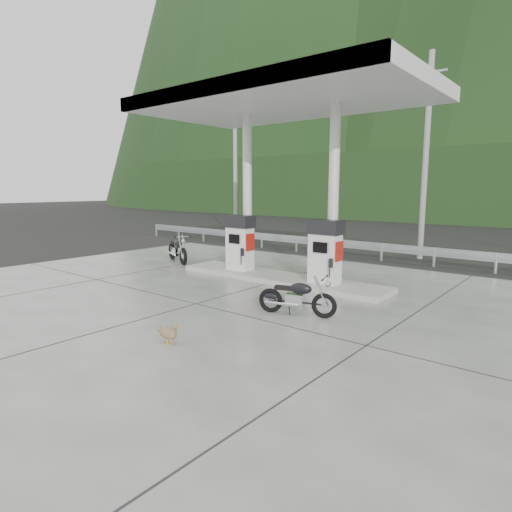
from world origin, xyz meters
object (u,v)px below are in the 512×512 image
Objects in this scene: gas_pump_right at (325,252)px; duck at (168,334)px; gas_pump_left at (240,243)px; motorcycle_right at (297,298)px; motorcycle_left at (177,250)px.

duck is at bearing -90.08° from gas_pump_right.
gas_pump_left is 4.91m from motorcycle_right.
motorcycle_right is at bearing -33.73° from gas_pump_left.
gas_pump_left is 1.00× the size of gas_pump_right.
motorcycle_right is at bearing 70.15° from duck.
gas_pump_left is 3.20m from gas_pump_right.
motorcycle_right is (0.85, -2.70, -0.65)m from gas_pump_right.
motorcycle_right is at bearing -72.55° from gas_pump_right.
gas_pump_right is at bearing 0.00° from gas_pump_left.
gas_pump_right is 6.61m from motorcycle_left.
motorcycle_right reaches higher than duck.
gas_pump_left is 1.06× the size of motorcycle_right.
motorcycle_left is 3.96× the size of duck.
duck is at bearing -60.67° from gas_pump_left.
gas_pump_right is (3.20, 0.00, 0.00)m from gas_pump_left.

